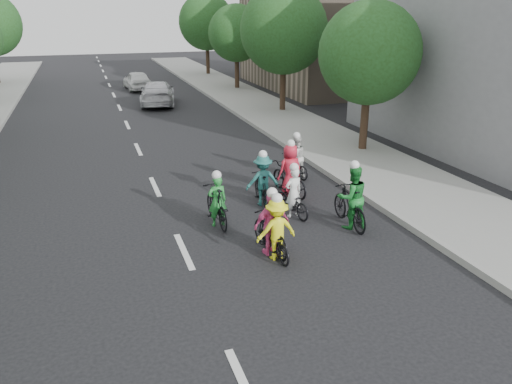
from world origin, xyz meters
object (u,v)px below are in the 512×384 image
cyclist_2 (276,234)px  follow_car_lead (157,93)px  cyclist_3 (271,229)px  cyclist_1 (351,202)px  cyclist_6 (295,161)px  cyclist_4 (289,175)px  follow_car_trail (137,80)px  cyclist_0 (292,198)px  cyclist_5 (217,204)px  cyclist_7 (262,184)px

cyclist_2 → follow_car_lead: 21.29m
follow_car_lead → cyclist_3: bearing=98.5°
cyclist_1 → cyclist_6: size_ratio=1.17×
cyclist_4 → follow_car_trail: size_ratio=0.51×
cyclist_1 → cyclist_3: cyclist_1 is taller
cyclist_0 → cyclist_1: size_ratio=0.88×
cyclist_1 → follow_car_trail: (-2.74, 26.84, -0.04)m
cyclist_5 → cyclist_7: cyclist_7 is taller
cyclist_2 → cyclist_5: size_ratio=0.89×
follow_car_lead → cyclist_0: bearing=102.6°
cyclist_6 → cyclist_4: bearing=48.9°
cyclist_2 → follow_car_lead: size_ratio=0.33×
cyclist_0 → follow_car_lead: bearing=-97.4°
cyclist_0 → cyclist_3: cyclist_3 is taller
cyclist_0 → follow_car_trail: size_ratio=0.42×
cyclist_6 → follow_car_lead: cyclist_6 is taller
cyclist_1 → cyclist_6: 4.44m
cyclist_0 → cyclist_6: (1.45, 3.20, 0.06)m
cyclist_7 → follow_car_lead: cyclist_7 is taller
cyclist_4 → follow_car_lead: bearing=-94.5°
cyclist_5 → cyclist_6: cyclist_6 is taller
cyclist_3 → cyclist_5: 2.22m
cyclist_3 → cyclist_4: (1.99, 3.65, 0.00)m
cyclist_4 → follow_car_lead: 17.43m
cyclist_5 → follow_car_trail: (0.65, 25.53, 0.08)m
cyclist_6 → cyclist_7: cyclist_7 is taller
cyclist_1 → cyclist_5: size_ratio=1.02×
cyclist_5 → cyclist_3: bearing=109.0°
cyclist_4 → follow_car_trail: 24.05m
cyclist_2 → cyclist_7: 3.49m
cyclist_1 → cyclist_2: bearing=24.3°
cyclist_1 → cyclist_0: bearing=-43.8°
cyclist_2 → cyclist_3: cyclist_3 is taller
cyclist_5 → cyclist_7: 1.97m
cyclist_2 → cyclist_3: bearing=-89.0°
cyclist_1 → cyclist_5: (-3.39, 1.31, -0.12)m
cyclist_5 → cyclist_6: (3.65, 3.11, -0.02)m
cyclist_3 → cyclist_4: 4.15m
cyclist_4 → cyclist_5: size_ratio=1.09×
cyclist_2 → cyclist_4: size_ratio=0.81×
cyclist_2 → cyclist_4: 4.39m
cyclist_6 → follow_car_lead: 16.01m
cyclist_3 → cyclist_5: cyclist_3 is taller
cyclist_2 → cyclist_7: cyclist_7 is taller
follow_car_lead → cyclist_5: bearing=95.9°
cyclist_5 → cyclist_6: bearing=-141.7°
follow_car_lead → cyclist_4: bearing=104.8°
cyclist_1 → cyclist_5: bearing=-18.9°
cyclist_4 → follow_car_lead: cyclist_4 is taller
cyclist_0 → cyclist_7: (-0.52, 1.11, 0.14)m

